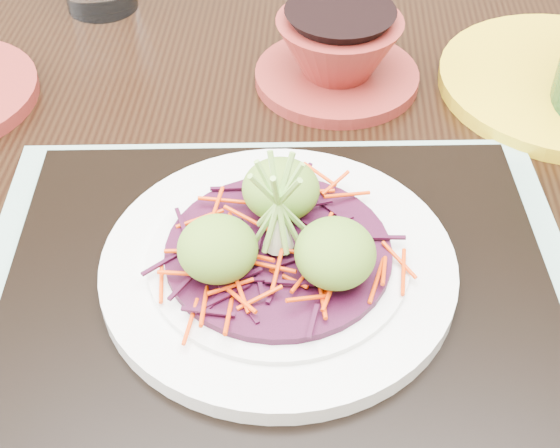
{
  "coord_description": "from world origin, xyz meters",
  "views": [
    {
      "loc": [
        -0.05,
        -0.39,
        1.16
      ],
      "look_at": [
        -0.07,
        -0.02,
        0.81
      ],
      "focal_mm": 50.0,
      "sensor_mm": 36.0,
      "label": 1
    }
  ],
  "objects_px": {
    "dining_table": "(250,320)",
    "serving_tray": "(278,281)",
    "terracotta_bowl_set": "(338,55)",
    "white_plate": "(278,264)"
  },
  "relations": [
    {
      "from": "serving_tray",
      "to": "terracotta_bowl_set",
      "type": "bearing_deg",
      "value": 77.16
    },
    {
      "from": "dining_table",
      "to": "serving_tray",
      "type": "xyz_separation_m",
      "value": [
        0.03,
        -0.06,
        0.11
      ]
    },
    {
      "from": "dining_table",
      "to": "serving_tray",
      "type": "distance_m",
      "value": 0.13
    },
    {
      "from": "serving_tray",
      "to": "dining_table",
      "type": "bearing_deg",
      "value": 110.69
    },
    {
      "from": "terracotta_bowl_set",
      "to": "white_plate",
      "type": "bearing_deg",
      "value": -98.76
    },
    {
      "from": "dining_table",
      "to": "terracotta_bowl_set",
      "type": "distance_m",
      "value": 0.25
    },
    {
      "from": "dining_table",
      "to": "terracotta_bowl_set",
      "type": "bearing_deg",
      "value": 71.95
    },
    {
      "from": "dining_table",
      "to": "serving_tray",
      "type": "relative_size",
      "value": 3.47
    },
    {
      "from": "dining_table",
      "to": "white_plate",
      "type": "relative_size",
      "value": 5.35
    },
    {
      "from": "serving_tray",
      "to": "white_plate",
      "type": "relative_size",
      "value": 1.54
    }
  ]
}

